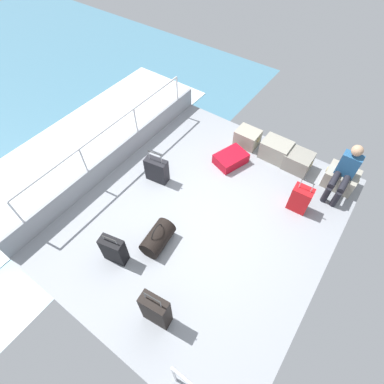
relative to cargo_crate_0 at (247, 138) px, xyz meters
The scene contains 15 objects.
ground_plane 2.17m from the cargo_crate_0, 82.00° to the right, with size 4.40×5.20×0.06m, color gray.
gunwale_port 2.84m from the cargo_crate_0, 131.22° to the right, with size 0.06×5.20×0.45m, color gray.
railing_port 2.90m from the cargo_crate_0, 131.22° to the right, with size 0.04×4.20×1.02m.
sea_wake 3.96m from the cargo_crate_0, 147.11° to the right, with size 12.00×12.00×0.01m.
cargo_crate_0 is the anchor object (origin of this frame).
cargo_crate_1 0.68m from the cargo_crate_0, ahead, with size 0.62×0.44×0.41m.
cargo_crate_2 1.19m from the cargo_crate_0, ahead, with size 0.55×0.47×0.37m.
cargo_crate_3 2.05m from the cargo_crate_0, ahead, with size 0.61×0.48×0.37m.
passenger_seated 2.09m from the cargo_crate_0, ahead, with size 0.34×0.66×1.07m.
suitcase_0 1.90m from the cargo_crate_0, 31.51° to the right, with size 0.36×0.25×0.76m.
suitcase_1 2.16m from the cargo_crate_0, 116.10° to the right, with size 0.47×0.27×0.73m.
suitcase_2 4.10m from the cargo_crate_0, 79.19° to the right, with size 0.42×0.24×0.88m.
suitcase_3 3.70m from the cargo_crate_0, 96.14° to the right, with size 0.42×0.26×0.66m.
suitcase_4 0.70m from the cargo_crate_0, 89.69° to the right, with size 0.64×0.75×0.22m.
duffel_bag 3.07m from the cargo_crate_0, 90.12° to the right, with size 0.42×0.64×0.52m.
Camera 1 is at (1.60, -2.62, 4.60)m, focal length 28.02 mm.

